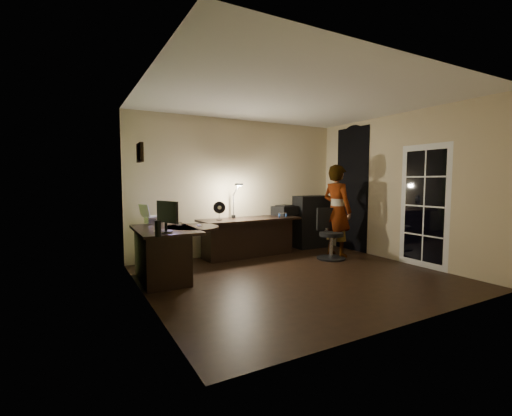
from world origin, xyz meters
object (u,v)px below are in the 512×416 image
desk_right (250,237)px  monitor (166,221)px  desk_left (165,254)px  person (337,211)px  office_chair (331,234)px  cabinet (311,222)px

desk_right → monitor: bearing=-148.9°
desk_left → person: (3.38, 0.03, 0.51)m
desk_left → person: 3.42m
monitor → office_chair: size_ratio=0.48×
desk_left → desk_right: desk_left is taller
monitor → person: person is taller
desk_right → office_chair: size_ratio=2.09×
desk_left → monitor: bearing=-99.7°
office_chair → person: (0.28, 0.17, 0.42)m
cabinet → monitor: size_ratio=2.52×
desk_left → desk_right: size_ratio=0.67×
desk_left → cabinet: (3.49, 0.97, 0.18)m
desk_left → office_chair: size_ratio=1.41×
monitor → person: (3.47, 0.49, -0.05)m
desk_right → monitor: (-1.95, -1.27, 0.57)m
desk_right → cabinet: bearing=3.2°
office_chair → person: bearing=44.5°
cabinet → monitor: bearing=-157.4°
office_chair → person: person is taller
office_chair → desk_right: bearing=155.7°
office_chair → person: size_ratio=0.53×
cabinet → monitor: (-3.58, -1.42, 0.37)m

